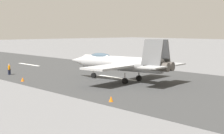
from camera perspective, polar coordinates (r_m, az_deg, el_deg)
The scene contains 6 objects.
ground_plane at distance 50.14m, azimuth 0.62°, elevation -1.74°, with size 400.00×400.00×0.00m, color slate.
runway_strip at distance 50.12m, azimuth 0.63°, elevation -1.73°, with size 240.00×26.00×0.02m.
fighter_jet at distance 46.47m, azimuth 1.44°, elevation 0.66°, with size 16.92×14.83×5.62m.
crew_person at distance 55.47m, azimuth -16.20°, elevation -0.36°, with size 0.61×0.47×1.68m.
marker_cone_near at distance 33.36m, azimuth -0.15°, elevation -5.17°, with size 0.44×0.44×0.55m, color orange.
marker_cone_mid at distance 47.94m, azimuth -14.17°, elevation -1.94°, with size 0.44×0.44×0.55m, color orange.
Camera 1 is at (-37.03, 33.13, 6.71)m, focal length 56.88 mm.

